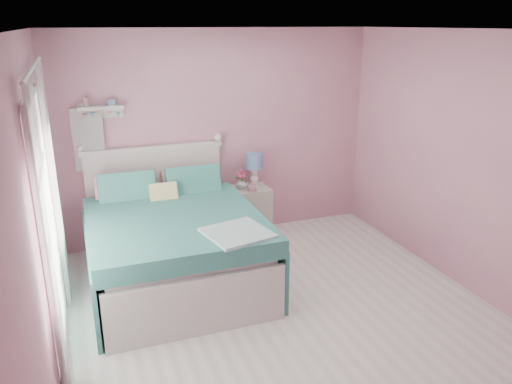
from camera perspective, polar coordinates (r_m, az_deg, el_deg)
floor at (r=4.83m, az=3.76°, el=-14.52°), size 4.50×4.50×0.00m
room_shell at (r=4.18m, az=4.22°, el=3.95°), size 4.50×4.50×4.50m
bed at (r=5.39m, az=-9.42°, el=-5.95°), size 1.71×2.18×1.26m
nightstand at (r=6.46m, az=-0.62°, el=-2.26°), size 0.46×0.45×0.66m
table_lamp at (r=6.32m, az=-0.20°, el=3.28°), size 0.22×0.22×0.43m
vase at (r=6.29m, az=-1.69°, el=1.03°), size 0.17×0.17×0.15m
teacup at (r=6.21m, az=-0.47°, el=0.51°), size 0.13×0.13×0.09m
roses at (r=6.25m, az=-1.71°, el=2.01°), size 0.14×0.11×0.12m
wall_shelf at (r=5.94m, az=-17.37°, el=9.07°), size 0.50×0.15×0.25m
hanging_dress at (r=5.99m, az=-18.61°, el=5.75°), size 0.34×0.03×0.72m
french_door at (r=4.38m, az=-22.61°, el=-3.84°), size 0.04×1.32×2.16m
curtain_near at (r=3.65m, az=-22.30°, el=-6.48°), size 0.04×0.40×2.32m
curtain_far at (r=5.04m, az=-22.01°, el=0.42°), size 0.04×0.40×2.32m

